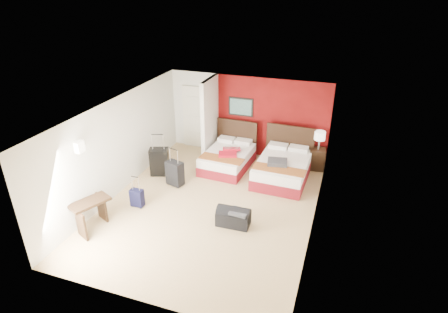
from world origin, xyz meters
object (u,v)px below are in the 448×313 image
at_px(table_lamp, 319,141).
at_px(suitcase_charcoal, 175,174).
at_px(bed_right, 282,170).
at_px(red_suitcase_open, 230,152).
at_px(duffel_bag, 233,218).
at_px(nightstand, 317,159).
at_px(desk, 92,215).
at_px(suitcase_navy, 137,199).
at_px(bed_left, 227,159).
at_px(suitcase_black, 160,163).

distance_m(table_lamp, suitcase_charcoal, 4.22).
height_order(bed_right, red_suitcase_open, red_suitcase_open).
bearing_deg(bed_right, duffel_bag, -102.54).
relative_size(nightstand, desk, 0.73).
xyz_separation_m(red_suitcase_open, duffel_bag, (0.93, -2.55, -0.38)).
distance_m(suitcase_navy, desk, 1.21).
bearing_deg(red_suitcase_open, duffel_bag, -87.65).
height_order(nightstand, suitcase_charcoal, suitcase_charcoal).
distance_m(suitcase_navy, duffel_bag, 2.47).
bearing_deg(bed_left, suitcase_navy, -114.81).
bearing_deg(table_lamp, desk, -133.91).
height_order(suitcase_charcoal, duffel_bag, suitcase_charcoal).
xyz_separation_m(bed_right, suitcase_black, (-3.35, -0.90, 0.10)).
xyz_separation_m(red_suitcase_open, suitcase_navy, (-1.54, -2.60, -0.35)).
distance_m(red_suitcase_open, suitcase_navy, 3.05).
bearing_deg(desk, red_suitcase_open, 85.76).
distance_m(red_suitcase_open, nightstand, 2.59).
bearing_deg(desk, table_lamp, 70.53).
bearing_deg(desk, suitcase_charcoal, 93.40).
xyz_separation_m(red_suitcase_open, nightstand, (2.41, 0.91, -0.26)).
xyz_separation_m(bed_left, table_lamp, (2.51, 0.81, 0.64)).
height_order(suitcase_black, suitcase_charcoal, suitcase_black).
xyz_separation_m(red_suitcase_open, suitcase_charcoal, (-1.12, -1.34, -0.24)).
bearing_deg(suitcase_navy, duffel_bag, 1.73).
distance_m(bed_right, suitcase_black, 3.47).
distance_m(suitcase_black, suitcase_charcoal, 0.77).
xyz_separation_m(nightstand, desk, (-4.44, -4.61, 0.05)).
distance_m(suitcase_charcoal, duffel_bag, 2.38).
bearing_deg(duffel_bag, suitcase_black, 148.27).
bearing_deg(bed_left, suitcase_charcoal, -121.97).
distance_m(bed_right, nightstand, 1.28).
bearing_deg(nightstand, red_suitcase_open, -164.89).
relative_size(suitcase_charcoal, duffel_bag, 0.88).
distance_m(bed_left, table_lamp, 2.71).
relative_size(suitcase_black, suitcase_charcoal, 1.18).
xyz_separation_m(suitcase_navy, duffel_bag, (2.47, 0.06, -0.03)).
distance_m(nightstand, duffel_bag, 3.76).
bearing_deg(table_lamp, duffel_bag, -113.20).
bearing_deg(suitcase_navy, red_suitcase_open, 59.82).
relative_size(nightstand, duffel_bag, 0.83).
height_order(bed_right, suitcase_navy, bed_right).
relative_size(suitcase_charcoal, suitcase_navy, 1.51).
distance_m(table_lamp, suitcase_black, 4.62).
xyz_separation_m(suitcase_black, suitcase_charcoal, (0.66, -0.38, -0.06)).
bearing_deg(suitcase_black, suitcase_charcoal, -49.71).
bearing_deg(bed_left, desk, -113.61).
bearing_deg(desk, suitcase_black, 109.32).
bearing_deg(red_suitcase_open, nightstand, 2.86).
relative_size(table_lamp, desk, 0.64).
distance_m(table_lamp, suitcase_navy, 5.33).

